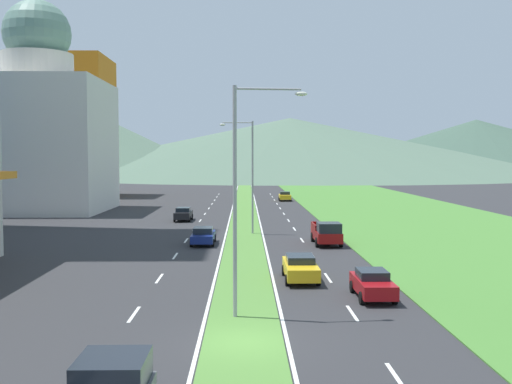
# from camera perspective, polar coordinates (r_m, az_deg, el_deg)

# --- Properties ---
(ground_plane) EXTENTS (600.00, 600.00, 0.00)m
(ground_plane) POSITION_cam_1_polar(r_m,az_deg,el_deg) (23.94, -1.24, -14.40)
(ground_plane) COLOR #2D2D30
(grass_median) EXTENTS (3.20, 240.00, 0.06)m
(grass_median) POSITION_cam_1_polar(r_m,az_deg,el_deg) (83.11, -1.12, -1.64)
(grass_median) COLOR #518438
(grass_median) RESTS_ON ground_plane
(grass_verge_right) EXTENTS (24.00, 240.00, 0.06)m
(grass_verge_right) POSITION_cam_1_polar(r_m,az_deg,el_deg) (85.61, 12.81, -1.58)
(grass_verge_right) COLOR #477F33
(grass_verge_right) RESTS_ON ground_plane
(lane_dash_left_2) EXTENTS (0.16, 2.80, 0.01)m
(lane_dash_left_2) POSITION_cam_1_polar(r_m,az_deg,el_deg) (21.03, -15.97, -17.07)
(lane_dash_left_2) COLOR silver
(lane_dash_left_2) RESTS_ON ground_plane
(lane_dash_left_3) EXTENTS (0.16, 2.80, 0.01)m
(lane_dash_left_3) POSITION_cam_1_polar(r_m,az_deg,el_deg) (28.58, -11.70, -11.49)
(lane_dash_left_3) COLOR silver
(lane_dash_left_3) RESTS_ON ground_plane
(lane_dash_left_4) EXTENTS (0.16, 2.80, 0.01)m
(lane_dash_left_4) POSITION_cam_1_polar(r_m,az_deg,el_deg) (36.38, -9.32, -8.24)
(lane_dash_left_4) COLOR silver
(lane_dash_left_4) RESTS_ON ground_plane
(lane_dash_left_5) EXTENTS (0.16, 2.80, 0.01)m
(lane_dash_left_5) POSITION_cam_1_polar(r_m,az_deg,el_deg) (44.29, -7.81, -6.14)
(lane_dash_left_5) COLOR silver
(lane_dash_left_5) RESTS_ON ground_plane
(lane_dash_left_6) EXTENTS (0.16, 2.80, 0.01)m
(lane_dash_left_6) POSITION_cam_1_polar(r_m,az_deg,el_deg) (52.27, -6.77, -4.67)
(lane_dash_left_6) COLOR silver
(lane_dash_left_6) RESTS_ON ground_plane
(lane_dash_left_7) EXTENTS (0.16, 2.80, 0.01)m
(lane_dash_left_7) POSITION_cam_1_polar(r_m,az_deg,el_deg) (60.28, -6.00, -3.59)
(lane_dash_left_7) COLOR silver
(lane_dash_left_7) RESTS_ON ground_plane
(lane_dash_left_8) EXTENTS (0.16, 2.80, 0.01)m
(lane_dash_left_8) POSITION_cam_1_polar(r_m,az_deg,el_deg) (68.32, -5.42, -2.77)
(lane_dash_left_8) COLOR silver
(lane_dash_left_8) RESTS_ON ground_plane
(lane_dash_left_9) EXTENTS (0.16, 2.80, 0.01)m
(lane_dash_left_9) POSITION_cam_1_polar(r_m,az_deg,el_deg) (76.37, -4.96, -2.12)
(lane_dash_left_9) COLOR silver
(lane_dash_left_9) RESTS_ON ground_plane
(lane_dash_left_10) EXTENTS (0.16, 2.80, 0.01)m
(lane_dash_left_10) POSITION_cam_1_polar(r_m,az_deg,el_deg) (84.44, -4.58, -1.59)
(lane_dash_left_10) COLOR silver
(lane_dash_left_10) RESTS_ON ground_plane
(lane_dash_left_11) EXTENTS (0.16, 2.80, 0.01)m
(lane_dash_left_11) POSITION_cam_1_polar(r_m,az_deg,el_deg) (92.51, -4.28, -1.15)
(lane_dash_left_11) COLOR silver
(lane_dash_left_11) RESTS_ON ground_plane
(lane_dash_left_12) EXTENTS (0.16, 2.80, 0.01)m
(lane_dash_left_12) POSITION_cam_1_polar(r_m,az_deg,el_deg) (100.60, -4.02, -0.79)
(lane_dash_left_12) COLOR silver
(lane_dash_left_12) RESTS_ON ground_plane
(lane_dash_left_13) EXTENTS (0.16, 2.80, 0.01)m
(lane_dash_left_13) POSITION_cam_1_polar(r_m,az_deg,el_deg) (108.68, -3.80, -0.48)
(lane_dash_left_13) COLOR silver
(lane_dash_left_13) RESTS_ON ground_plane
(lane_dash_left_14) EXTENTS (0.16, 2.80, 0.01)m
(lane_dash_left_14) POSITION_cam_1_polar(r_m,az_deg,el_deg) (116.77, -3.61, -0.21)
(lane_dash_left_14) COLOR silver
(lane_dash_left_14) RESTS_ON ground_plane
(lane_dash_right_2) EXTENTS (0.16, 2.80, 0.01)m
(lane_dash_right_2) POSITION_cam_1_polar(r_m,az_deg,el_deg) (20.99, 13.45, -17.07)
(lane_dash_right_2) COLOR silver
(lane_dash_right_2) RESTS_ON ground_plane
(lane_dash_right_3) EXTENTS (0.16, 2.80, 0.01)m
(lane_dash_right_3) POSITION_cam_1_polar(r_m,az_deg,el_deg) (28.56, 9.29, -11.48)
(lane_dash_right_3) COLOR silver
(lane_dash_right_3) RESTS_ON ground_plane
(lane_dash_right_4) EXTENTS (0.16, 2.80, 0.01)m
(lane_dash_right_4) POSITION_cam_1_polar(r_m,az_deg,el_deg) (36.36, 6.97, -8.23)
(lane_dash_right_4) COLOR silver
(lane_dash_right_4) RESTS_ON ground_plane
(lane_dash_right_5) EXTENTS (0.16, 2.80, 0.01)m
(lane_dash_right_5) POSITION_cam_1_polar(r_m,az_deg,el_deg) (44.28, 5.49, -6.13)
(lane_dash_right_5) COLOR silver
(lane_dash_right_5) RESTS_ON ground_plane
(lane_dash_right_6) EXTENTS (0.16, 2.80, 0.01)m
(lane_dash_right_6) POSITION_cam_1_polar(r_m,az_deg,el_deg) (52.25, 4.47, -4.66)
(lane_dash_right_6) COLOR silver
(lane_dash_right_6) RESTS_ON ground_plane
(lane_dash_right_7) EXTENTS (0.16, 2.80, 0.01)m
(lane_dash_right_7) POSITION_cam_1_polar(r_m,az_deg,el_deg) (60.27, 3.73, -3.58)
(lane_dash_right_7) COLOR silver
(lane_dash_right_7) RESTS_ON ground_plane
(lane_dash_right_8) EXTENTS (0.16, 2.80, 0.01)m
(lane_dash_right_8) POSITION_cam_1_polar(r_m,az_deg,el_deg) (68.31, 3.16, -2.76)
(lane_dash_right_8) COLOR silver
(lane_dash_right_8) RESTS_ON ground_plane
(lane_dash_right_9) EXTENTS (0.16, 2.80, 0.01)m
(lane_dash_right_9) POSITION_cam_1_polar(r_m,az_deg,el_deg) (76.36, 2.71, -2.11)
(lane_dash_right_9) COLOR silver
(lane_dash_right_9) RESTS_ON ground_plane
(lane_dash_right_10) EXTENTS (0.16, 2.80, 0.01)m
(lane_dash_right_10) POSITION_cam_1_polar(r_m,az_deg,el_deg) (84.43, 2.35, -1.58)
(lane_dash_right_10) COLOR silver
(lane_dash_right_10) RESTS_ON ground_plane
(lane_dash_right_11) EXTENTS (0.16, 2.80, 0.01)m
(lane_dash_right_11) POSITION_cam_1_polar(r_m,az_deg,el_deg) (92.51, 2.05, -1.15)
(lane_dash_right_11) COLOR silver
(lane_dash_right_11) RESTS_ON ground_plane
(lane_dash_right_12) EXTENTS (0.16, 2.80, 0.01)m
(lane_dash_right_12) POSITION_cam_1_polar(r_m,az_deg,el_deg) (100.59, 1.79, -0.78)
(lane_dash_right_12) COLOR silver
(lane_dash_right_12) RESTS_ON ground_plane
(lane_dash_right_13) EXTENTS (0.16, 2.80, 0.01)m
(lane_dash_right_13) POSITION_cam_1_polar(r_m,az_deg,el_deg) (108.68, 1.58, -0.47)
(lane_dash_right_13) COLOR silver
(lane_dash_right_13) RESTS_ON ground_plane
(lane_dash_right_14) EXTENTS (0.16, 2.80, 0.01)m
(lane_dash_right_14) POSITION_cam_1_polar(r_m,az_deg,el_deg) (116.77, 1.40, -0.20)
(lane_dash_right_14) COLOR silver
(lane_dash_right_14) RESTS_ON ground_plane
(edge_line_median_left) EXTENTS (0.16, 240.00, 0.01)m
(edge_line_median_left) POSITION_cam_1_polar(r_m,az_deg,el_deg) (83.14, -2.33, -1.66)
(edge_line_median_left) COLOR silver
(edge_line_median_left) RESTS_ON ground_plane
(edge_line_median_right) EXTENTS (0.16, 240.00, 0.01)m
(edge_line_median_right) POSITION_cam_1_polar(r_m,az_deg,el_deg) (83.13, 0.09, -1.66)
(edge_line_median_right) COLOR silver
(edge_line_median_right) RESTS_ON ground_plane
(domed_building) EXTENTS (17.60, 17.60, 28.18)m
(domed_building) POSITION_cam_1_polar(r_m,az_deg,el_deg) (84.85, -20.22, 5.60)
(domed_building) COLOR silver
(domed_building) RESTS_ON ground_plane
(midrise_colored) EXTENTS (14.47, 14.47, 25.82)m
(midrise_colored) POSITION_cam_1_polar(r_m,az_deg,el_deg) (116.08, -17.54, 5.99)
(midrise_colored) COLOR orange
(midrise_colored) RESTS_ON ground_plane
(hill_far_left) EXTENTS (165.18, 165.18, 39.35)m
(hill_far_left) POSITION_cam_1_polar(r_m,az_deg,el_deg) (260.44, -21.73, 5.87)
(hill_far_left) COLOR #516B56
(hill_far_left) RESTS_ON ground_plane
(hill_far_center) EXTENTS (233.87, 233.87, 24.94)m
(hill_far_center) POSITION_cam_1_polar(r_m,az_deg,el_deg) (267.44, 3.31, 4.49)
(hill_far_center) COLOR #516B56
(hill_far_center) RESTS_ON ground_plane
(hill_far_right) EXTENTS (166.28, 166.28, 25.44)m
(hill_far_right) POSITION_cam_1_polar(r_m,az_deg,el_deg) (305.19, 20.46, 4.19)
(hill_far_right) COLOR #3D5647
(hill_far_right) RESTS_ON ground_plane
(street_lamp_near) EXTENTS (3.36, 0.48, 10.51)m
(street_lamp_near) POSITION_cam_1_polar(r_m,az_deg,el_deg) (26.54, -1.31, 0.60)
(street_lamp_near) COLOR #99999E
(street_lamp_near) RESTS_ON ground_plane
(street_lamp_mid) EXTENTS (3.21, 0.34, 10.72)m
(street_lamp_mid) POSITION_cam_1_polar(r_m,az_deg,el_deg) (55.85, -0.66, 2.15)
(street_lamp_mid) COLOR #99999E
(street_lamp_mid) RESTS_ON ground_plane
(car_0) EXTENTS (1.86, 4.16, 1.45)m
(car_0) POSITION_cam_1_polar(r_m,az_deg,el_deg) (31.54, 11.20, -8.68)
(car_0) COLOR maroon
(car_0) RESTS_ON ground_plane
(car_1) EXTENTS (1.92, 4.60, 1.54)m
(car_1) POSITION_cam_1_polar(r_m,az_deg,el_deg) (68.33, -7.03, -2.11)
(car_1) COLOR black
(car_1) RESTS_ON ground_plane
(car_3) EXTENTS (1.99, 4.21, 1.54)m
(car_3) POSITION_cam_1_polar(r_m,az_deg,el_deg) (98.80, 2.80, -0.41)
(car_3) COLOR yellow
(car_3) RESTS_ON ground_plane
(car_4) EXTENTS (1.97, 4.65, 1.46)m
(car_4) POSITION_cam_1_polar(r_m,az_deg,el_deg) (49.77, -5.12, -4.21)
(car_4) COLOR navy
(car_4) RESTS_ON ground_plane
(car_5) EXTENTS (2.00, 4.78, 1.47)m
(car_5) POSITION_cam_1_polar(r_m,az_deg,el_deg) (35.41, 4.31, -7.27)
(car_5) COLOR yellow
(car_5) RESTS_ON ground_plane
(pickup_truck_1) EXTENTS (2.18, 5.40, 2.00)m
(pickup_truck_1) POSITION_cam_1_polar(r_m,az_deg,el_deg) (49.57, 6.85, -3.97)
(pickup_truck_1) COLOR maroon
(pickup_truck_1) RESTS_ON ground_plane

